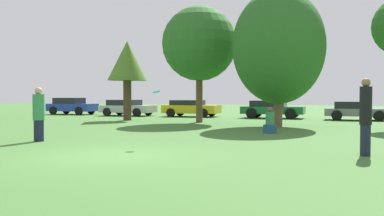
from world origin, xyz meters
TOP-DOWN VIEW (x-y plane):
  - ground_plane at (0.00, 0.00)m, footprint 120.00×120.00m
  - person_thrower at (-4.08, 1.91)m, footprint 0.38×0.38m
  - person_catcher at (5.86, 2.51)m, footprint 0.30×0.30m
  - frisbee at (0.08, 2.32)m, footprint 0.23×0.23m
  - bystander_sitting at (2.21, 7.91)m, footprint 0.46×0.39m
  - tree_0 at (-7.85, 13.37)m, footprint 2.40×2.40m
  - tree_1 at (-3.05, 13.27)m, footprint 4.19×4.19m
  - tree_2 at (1.72, 11.76)m, footprint 4.47×4.47m
  - parked_car_blue at (-16.39, 18.65)m, footprint 3.99×2.03m
  - parked_car_silver at (-11.05, 18.45)m, footprint 4.08×2.25m
  - parked_car_yellow at (-6.13, 19.11)m, footprint 4.08×2.19m
  - parked_car_green at (-0.29, 19.31)m, footprint 4.17×2.23m
  - parked_car_grey at (4.98, 19.05)m, footprint 3.89×2.09m

SIDE VIEW (x-z plane):
  - ground_plane at x=0.00m, z-range 0.00..0.00m
  - bystander_sitting at x=2.21m, z-range -0.10..0.94m
  - parked_car_grey at x=4.98m, z-range 0.03..1.17m
  - parked_car_silver at x=-11.05m, z-range 0.03..1.23m
  - parked_car_yellow at x=-6.13m, z-range 0.04..1.22m
  - parked_car_green at x=-0.29m, z-range 0.06..1.24m
  - parked_car_blue at x=-16.39m, z-range 0.03..1.36m
  - person_thrower at x=-4.08m, z-range 0.00..1.78m
  - person_catcher at x=5.86m, z-range 0.03..1.97m
  - frisbee at x=0.08m, z-range 1.58..1.65m
  - tree_0 at x=-7.85m, z-range 1.12..5.96m
  - tree_2 at x=1.72m, z-range 0.54..7.21m
  - tree_1 at x=-3.05m, z-range 1.15..7.68m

